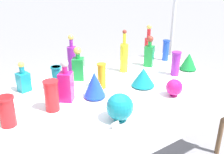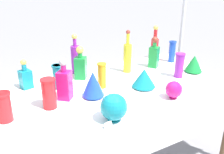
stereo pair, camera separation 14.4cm
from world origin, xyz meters
name	(u,v)px [view 1 (the left image)]	position (x,y,z in m)	size (l,w,h in m)	color
display_table	(114,95)	(0.00, -0.03, 0.71)	(2.05, 1.09, 0.76)	white
tall_bottle_0	(148,45)	(0.79, 0.46, 0.90)	(0.08, 0.08, 0.35)	red
tall_bottle_1	(72,59)	(-0.11, 0.47, 0.91)	(0.08, 0.08, 0.36)	purple
tall_bottle_2	(124,56)	(0.31, 0.25, 0.91)	(0.07, 0.07, 0.39)	yellow
square_decanter_0	(23,80)	(-0.58, 0.35, 0.85)	(0.10, 0.10, 0.24)	teal
square_decanter_1	(149,54)	(0.60, 0.24, 0.89)	(0.12, 0.12, 0.30)	#198C38
square_decanter_2	(78,66)	(-0.12, 0.32, 0.88)	(0.13, 0.13, 0.29)	#198C38
square_decanter_3	(66,84)	(-0.38, 0.02, 0.89)	(0.13, 0.13, 0.31)	#C61972
slender_vase_0	(176,63)	(0.63, -0.08, 0.87)	(0.08, 0.08, 0.22)	purple
slender_vase_1	(7,111)	(-0.80, -0.08, 0.86)	(0.10, 0.10, 0.19)	red
slender_vase_2	(102,75)	(-0.06, 0.06, 0.87)	(0.07, 0.07, 0.20)	orange
slender_vase_3	(52,95)	(-0.52, -0.05, 0.87)	(0.10, 0.10, 0.21)	red
slender_vase_4	(166,50)	(0.86, 0.27, 0.88)	(0.07, 0.07, 0.22)	blue
slender_vase_5	(57,78)	(-0.36, 0.22, 0.87)	(0.08, 0.08, 0.20)	teal
fluted_vase_0	(143,77)	(0.23, -0.10, 0.84)	(0.19, 0.19, 0.16)	teal
fluted_vase_1	(189,61)	(0.84, -0.06, 0.84)	(0.16, 0.16, 0.16)	#198C38
fluted_vase_2	(95,84)	(-0.19, -0.05, 0.86)	(0.16, 0.16, 0.20)	blue
round_bowl_0	(120,107)	(-0.22, -0.41, 0.85)	(0.17, 0.17, 0.18)	teal
round_bowl_1	(174,87)	(0.31, -0.36, 0.83)	(0.12, 0.12, 0.13)	#C61972
price_tag_left	(116,125)	(-0.29, -0.46, 0.78)	(0.06, 0.01, 0.04)	white
cardboard_box_behind_left	(94,89)	(0.56, 1.26, 0.13)	(0.41, 0.31, 0.34)	tan
canopy_pole	(174,18)	(1.32, 0.61, 1.12)	(0.18, 0.18, 2.77)	silver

